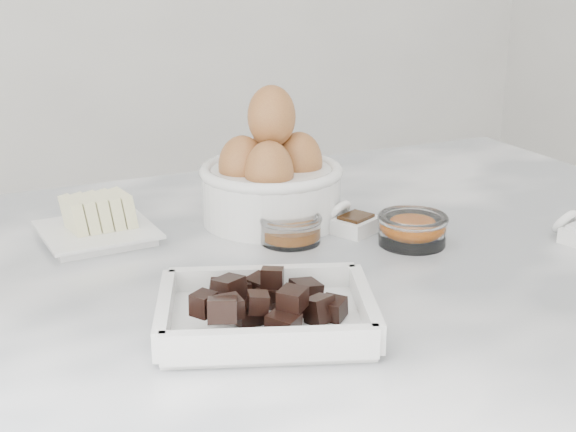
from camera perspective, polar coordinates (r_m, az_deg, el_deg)
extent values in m
cube|color=silver|center=(0.92, -0.33, -4.28)|extent=(1.20, 0.80, 0.04)
cube|color=white|center=(0.75, -1.57, -7.64)|extent=(0.22, 0.20, 0.01)
cube|color=white|center=(1.00, -13.40, -1.32)|extent=(0.12, 0.12, 0.01)
cube|color=white|center=(0.99, -13.43, -0.94)|extent=(0.14, 0.14, 0.00)
cylinder|color=white|center=(1.01, -3.34, 0.58)|extent=(0.08, 0.08, 0.05)
cylinder|color=white|center=(1.00, -3.36, 1.65)|extent=(0.07, 0.07, 0.01)
cylinder|color=white|center=(1.02, -1.20, 1.50)|extent=(0.18, 0.18, 0.07)
torus|color=white|center=(1.02, -1.22, 3.25)|extent=(0.18, 0.18, 0.02)
ellipsoid|color=#A06C33|center=(1.03, 0.49, 3.99)|extent=(0.06, 0.06, 0.08)
ellipsoid|color=#A06C33|center=(1.00, -3.05, 3.39)|extent=(0.06, 0.06, 0.08)
ellipsoid|color=#A06C33|center=(1.05, -1.82, 4.17)|extent=(0.06, 0.06, 0.08)
ellipsoid|color=#A06C33|center=(0.98, -0.69, 3.14)|extent=(0.06, 0.06, 0.08)
ellipsoid|color=#A06C33|center=(1.00, -1.18, 7.08)|extent=(0.06, 0.06, 0.08)
cylinder|color=white|center=(0.96, 0.18, -0.99)|extent=(0.07, 0.07, 0.03)
torus|color=white|center=(0.95, 0.18, -0.19)|extent=(0.08, 0.08, 0.01)
cylinder|color=orange|center=(0.96, 0.18, -1.27)|extent=(0.06, 0.06, 0.01)
cylinder|color=white|center=(0.96, 8.83, -1.04)|extent=(0.08, 0.08, 0.03)
torus|color=white|center=(0.95, 8.88, -0.15)|extent=(0.08, 0.08, 0.01)
ellipsoid|color=orange|center=(0.96, 8.84, -0.97)|extent=(0.05, 0.05, 0.02)
cube|color=white|center=(0.99, 4.84, -0.67)|extent=(0.07, 0.06, 0.02)
cube|color=black|center=(0.99, 4.86, -0.04)|extent=(0.05, 0.04, 0.00)
torus|color=white|center=(1.00, 3.62, 0.27)|extent=(0.05, 0.04, 0.04)
torus|color=white|center=(1.03, 19.10, -0.35)|extent=(0.04, 0.04, 0.04)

